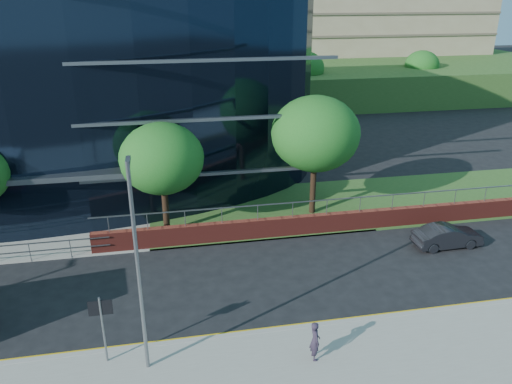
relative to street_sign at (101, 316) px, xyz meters
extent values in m
cube|color=#2D511E|center=(19.50, 12.59, -2.09)|extent=(36.00, 8.00, 0.12)
cube|color=black|center=(-8.50, 25.59, 5.85)|extent=(38.00, 16.00, 16.00)
cube|color=maroon|center=(15.50, 8.89, -1.55)|extent=(34.00, 0.40, 1.20)
cube|color=slate|center=(15.50, 8.89, -0.07)|extent=(34.00, 0.06, 0.06)
cube|color=#2D511E|center=(27.50, 57.59, -0.15)|extent=(60.00, 42.00, 4.00)
cylinder|color=slate|center=(0.00, -0.01, -0.60)|extent=(0.08, 0.08, 2.80)
cube|color=black|center=(0.00, 0.01, 0.35)|extent=(0.85, 0.06, 0.60)
cylinder|color=black|center=(2.50, 10.59, -0.61)|extent=(0.36, 0.36, 3.08)
ellipsoid|color=#164E16|center=(2.50, 10.59, 2.40)|extent=(4.62, 4.62, 3.93)
cylinder|color=black|center=(11.50, 11.59, -0.39)|extent=(0.36, 0.36, 3.52)
ellipsoid|color=#164E16|center=(11.50, 11.59, 3.05)|extent=(5.28, 5.28, 4.49)
cylinder|color=black|center=(19.50, 41.59, -0.61)|extent=(0.36, 0.36, 3.08)
ellipsoid|color=#164E16|center=(19.50, 41.59, 2.40)|extent=(4.62, 4.62, 3.93)
cylinder|color=black|center=(35.50, 43.59, -0.72)|extent=(0.36, 0.36, 2.86)
ellipsoid|color=#164E16|center=(35.50, 43.59, 2.08)|extent=(4.29, 4.29, 3.65)
cylinder|color=slate|center=(1.50, -0.61, 2.00)|extent=(0.14, 0.14, 8.00)
cube|color=slate|center=(1.50, -0.26, 5.90)|extent=(0.15, 0.70, 0.12)
imported|color=black|center=(17.49, 6.06, -1.53)|extent=(3.80, 1.41, 1.24)
imported|color=#2A2132|center=(7.67, -1.34, -1.20)|extent=(0.39, 0.59, 1.60)
camera|label=1|loc=(2.65, -15.77, 10.92)|focal=35.00mm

